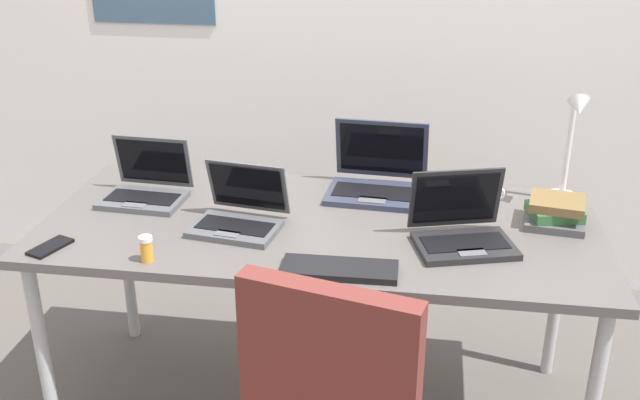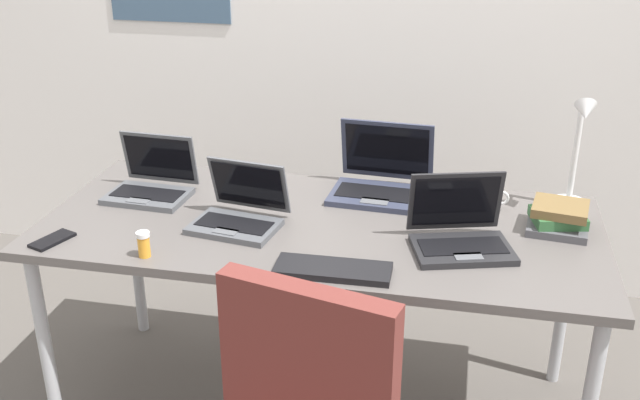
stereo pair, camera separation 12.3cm
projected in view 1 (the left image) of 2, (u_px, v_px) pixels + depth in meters
desk at (320, 238)px, 2.43m from camera, size 1.80×0.80×0.74m
desk_lamp at (570, 149)px, 2.46m from camera, size 0.12×0.18×0.40m
laptop_back_left at (239, 215)px, 2.36m from camera, size 0.30×0.28×0.20m
laptop_near_mouse at (462, 231)px, 2.25m from camera, size 0.34×0.31×0.22m
laptop_by_keyboard at (146, 188)px, 2.56m from camera, size 0.29×0.24×0.21m
laptop_back_right at (377, 180)px, 2.61m from camera, size 0.35×0.30×0.24m
external_keyboard at (340, 269)px, 2.10m from camera, size 0.33×0.13×0.02m
computer_mouse at (227, 188)px, 2.62m from camera, size 0.07×0.10×0.03m
cell_phone at (50, 247)px, 2.23m from camera, size 0.11×0.15×0.01m
pill_bottle at (146, 248)px, 2.15m from camera, size 0.04×0.04×0.08m
book_stack at (555, 212)px, 2.37m from camera, size 0.20×0.19×0.09m
coffee_mug at (483, 194)px, 2.51m from camera, size 0.11×0.08×0.09m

